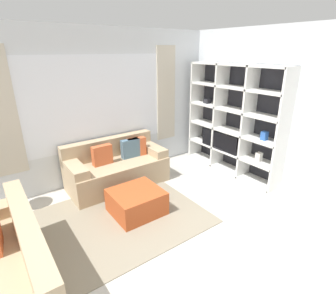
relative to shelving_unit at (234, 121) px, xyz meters
name	(u,v)px	position (x,y,z in m)	size (l,w,h in m)	color
ground_plane	(204,265)	(-2.21, -1.55, -1.03)	(16.00, 16.00, 0.00)	beige
wall_back	(97,107)	(-2.21, 1.27, 0.33)	(5.95, 0.11, 2.70)	silver
wall_right	(249,104)	(0.20, -0.16, 0.32)	(0.07, 3.99, 2.70)	silver
area_rug	(98,227)	(-2.93, -0.18, -1.02)	(3.00, 1.90, 0.01)	gray
shelving_unit	(234,121)	(0.00, 0.00, 0.00)	(0.39, 2.10, 2.09)	#232328
couch_main	(117,168)	(-2.13, 0.81, -0.71)	(1.72, 0.82, 0.81)	tan
couch_side	(2,273)	(-4.07, -0.70, -0.71)	(0.82, 1.93, 0.81)	tan
ottoman	(137,202)	(-2.31, -0.19, -0.84)	(0.72, 0.68, 0.37)	#B74C23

